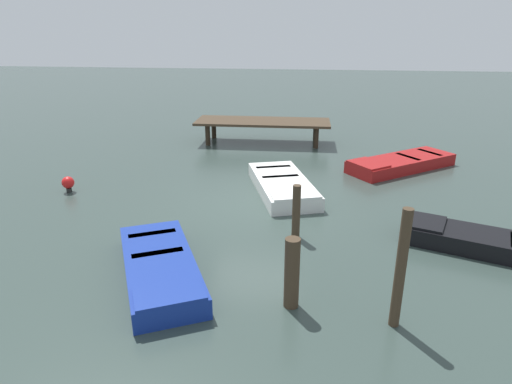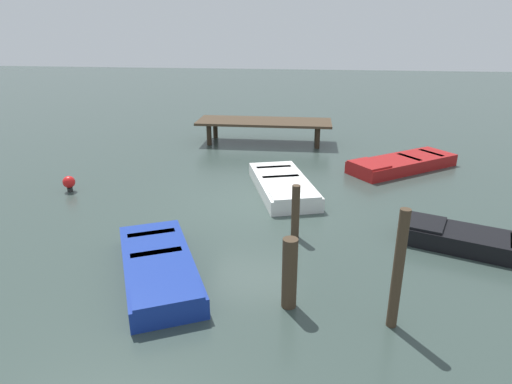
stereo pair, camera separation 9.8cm
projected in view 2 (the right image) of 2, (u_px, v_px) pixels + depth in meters
The scene contains 10 objects.
ground_plane at pixel (256, 204), 12.45m from camera, with size 80.00×80.00×0.00m, color #33423D.
dock_segment at pixel (264, 123), 18.55m from camera, with size 5.58×1.89×0.95m.
rowboat_white at pixel (283, 185), 13.24m from camera, with size 2.44×3.83×0.46m.
rowboat_black at pixel (497, 245), 9.64m from camera, with size 4.13×2.44×0.46m.
rowboat_blue at pixel (159, 267), 8.78m from camera, with size 2.66×3.65×0.46m.
rowboat_red at pixel (402, 163), 15.32m from camera, with size 4.01×3.48×0.46m.
mooring_piling_near_right at pixel (398, 270), 7.05m from camera, with size 0.17×0.17×2.11m, color #423323.
mooring_piling_mid_right at pixel (290, 273), 7.70m from camera, with size 0.27×0.27×1.33m, color #423323.
mooring_piling_mid_left at pixel (295, 212), 10.26m from camera, with size 0.19×0.19×1.30m, color #423323.
marker_buoy at pixel (69, 182), 13.26m from camera, with size 0.36×0.36×0.48m.
Camera 2 is at (1.45, -11.43, 4.71)m, focal length 31.17 mm.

